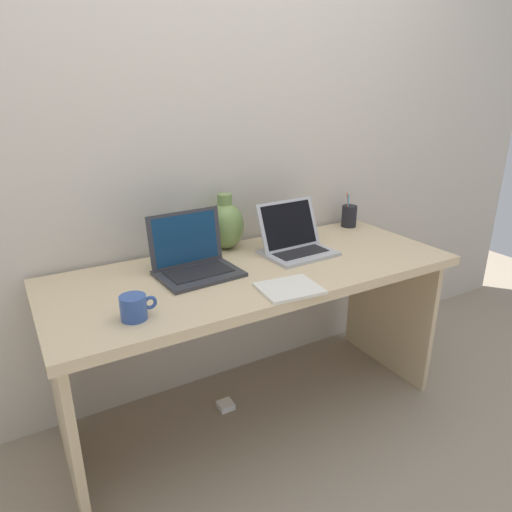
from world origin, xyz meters
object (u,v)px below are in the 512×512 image
Objects in this scene: laptop_right at (294,240)px; notebook_stack at (289,288)px; laptop_left at (193,257)px; green_vase at (225,225)px; coffee_mug at (134,307)px; pen_cup at (349,216)px; power_brick at (226,405)px.

laptop_right reaches higher than notebook_stack.
laptop_left is 0.32m from green_vase.
coffee_mug is at bearing 173.33° from notebook_stack.
pen_cup is 2.61× the size of power_brick.
pen_cup is 1.15m from power_brick.
laptop_left is 0.48m from laptop_right.
green_vase is 1.17× the size of notebook_stack.
green_vase is at bearing 59.03° from power_brick.
laptop_left is 0.79m from power_brick.
power_brick is at bearing -168.35° from pen_cup.
green_vase is at bearing 40.00° from coffee_mug.
pen_cup is at bearing 21.27° from laptop_right.
pen_cup is (0.72, -0.02, -0.05)m from green_vase.
notebook_stack is at bearing -6.67° from coffee_mug.
power_brick is at bearing -120.97° from green_vase.
green_vase is (-0.24, 0.21, 0.05)m from laptop_right.
laptop_right is at bearing 53.35° from notebook_stack.
laptop_left reaches higher than notebook_stack.
notebook_stack is (-0.24, -0.33, -0.05)m from laptop_right.
laptop_left is 0.42m from notebook_stack.
power_brick is (-0.84, -0.17, -0.77)m from pen_cup.
notebook_stack is (-0.01, -0.54, -0.11)m from green_vase.
laptop_left reaches higher than power_brick.
coffee_mug reaches higher than power_brick.
coffee_mug is (-0.32, -0.28, -0.02)m from laptop_left.
green_vase is 2.10× the size of coffee_mug.
green_vase is 0.73m from pen_cup.
notebook_stack is 1.19× the size of pen_cup.
laptop_left is 4.71× the size of power_brick.
pen_cup is at bearing 35.34° from notebook_stack.
green_vase reaches higher than coffee_mug.
notebook_stack is at bearing -90.71° from green_vase.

